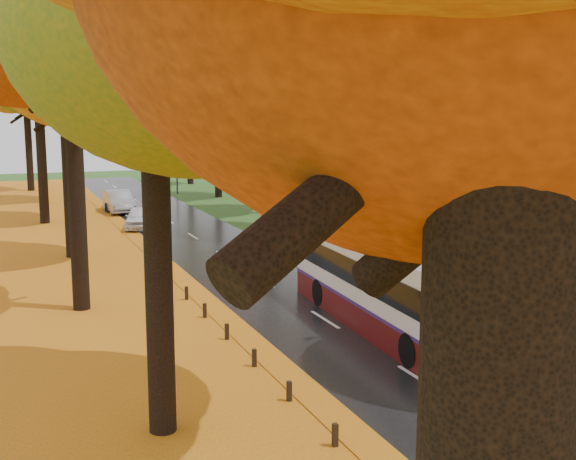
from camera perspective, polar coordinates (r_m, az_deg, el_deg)
road at (r=36.51m, az=-5.58°, el=-1.75°), size 6.50×90.00×0.04m
centre_line at (r=36.50m, az=-5.58°, el=-1.72°), size 0.12×90.00×0.01m
leaf_verge at (r=35.16m, az=-19.83°, el=-2.70°), size 12.00×90.00×0.02m
leaf_drift at (r=35.80m, az=-10.28°, el=-2.04°), size 0.90×90.00×0.01m
trees_left at (r=36.71m, az=-17.87°, el=12.84°), size 9.20×74.00×13.88m
trees_right at (r=40.27m, az=3.55°, el=13.11°), size 9.30×74.20×13.96m
bollard_row at (r=16.83m, az=1.79°, el=-14.17°), size 0.11×23.51×0.52m
streetlamp_near at (r=22.38m, az=16.63°, el=3.12°), size 2.45×0.18×8.00m
streetlamp_mid at (r=41.87m, az=-2.38°, el=6.16°), size 2.45×0.18×8.00m
streetlamp_far at (r=63.03m, az=-9.06°, el=7.08°), size 2.45×0.18×8.00m
bus at (r=23.58m, az=7.92°, el=-4.17°), size 3.00×10.81×2.82m
car_white at (r=44.58m, az=-11.67°, el=0.97°), size 2.49×4.10×1.31m
car_silver at (r=52.14m, az=-13.23°, el=2.22°), size 1.73×4.69×1.54m
car_dark at (r=53.77m, az=-13.45°, el=2.21°), size 2.13×4.14×1.15m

